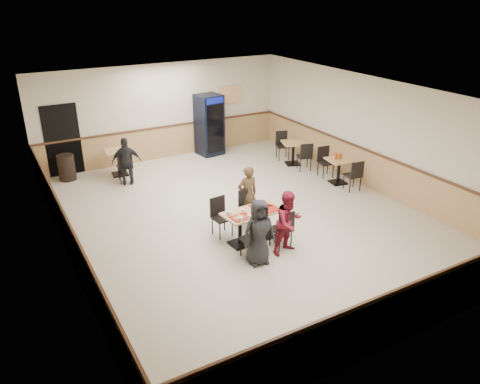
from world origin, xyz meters
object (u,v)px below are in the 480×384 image
diner_woman_left (259,232)px  back_table (119,159)px  trash_bin (67,167)px  diner_woman_right (289,222)px  side_table_far (293,150)px  lone_diner (127,161)px  side_table_near (339,167)px  diner_man_opposite (248,194)px  pepsi_cooler (209,125)px  main_table (253,221)px

diner_woman_left → back_table: 6.22m
diner_woman_left → trash_bin: bearing=117.9°
diner_woman_right → side_table_far: diner_woman_right is taller
lone_diner → side_table_near: size_ratio=1.80×
diner_man_opposite → lone_diner: size_ratio=1.03×
side_table_far → trash_bin: trash_bin is taller
lone_diner → side_table_near: (5.19, -2.83, -0.21)m
pepsi_cooler → trash_bin: bearing=173.9°
diner_woman_left → pepsi_cooler: bearing=79.1°
main_table → trash_bin: 6.31m
diner_woman_left → back_table: (-1.05, 6.13, -0.19)m
diner_woman_left → trash_bin: (-2.47, 6.48, -0.31)m
main_table → diner_woman_right: (0.39, -0.77, 0.21)m
side_table_near → diner_woman_left: bearing=-149.4°
main_table → diner_woman_left: 0.93m
back_table → diner_woman_left: bearing=-80.3°
back_table → trash_bin: same height
diner_man_opposite → diner_woman_left: bearing=68.6°
side_table_near → side_table_far: 1.91m
side_table_near → back_table: bearing=144.7°
lone_diner → side_table_far: lone_diner is taller
main_table → back_table: back_table is taller
pepsi_cooler → diner_woman_right: bearing=-108.5°
diner_man_opposite → side_table_near: size_ratio=1.85×
main_table → lone_diner: (-1.41, 4.45, 0.21)m
side_table_near → side_table_far: side_table_far is taller
diner_man_opposite → side_table_near: diner_man_opposite is taller
diner_woman_left → diner_man_opposite: 1.82m
side_table_near → pepsi_cooler: size_ratio=0.38×
diner_man_opposite → back_table: (-1.77, 4.46, -0.20)m
diner_woman_left → side_table_far: (3.93, 4.34, -0.21)m
diner_woman_right → side_table_near: diner_woman_right is taller
main_table → pepsi_cooler: bearing=68.2°
diner_woman_right → side_table_near: 4.15m
main_table → diner_woman_right: size_ratio=1.00×
main_table → lone_diner: size_ratio=1.01×
diner_woman_left → diner_man_opposite: bearing=73.8°
diner_woman_right → side_table_near: (3.39, 2.39, -0.21)m
side_table_far → pepsi_cooler: 2.88m
pepsi_cooler → diner_woman_left: bearing=-114.5°
diner_woman_left → side_table_near: size_ratio=1.82×
main_table → lone_diner: lone_diner is taller
pepsi_cooler → side_table_far: bearing=-56.8°
diner_woman_left → lone_diner: bearing=108.3°
diner_woman_right → trash_bin: (-3.22, 6.42, -0.31)m
diner_woman_left → lone_diner: size_ratio=1.01×
side_table_far → diner_man_opposite: bearing=-140.2°
main_table → side_table_near: size_ratio=1.81×
diner_man_opposite → pepsi_cooler: (1.39, 4.85, 0.29)m
side_table_far → trash_bin: size_ratio=1.13×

